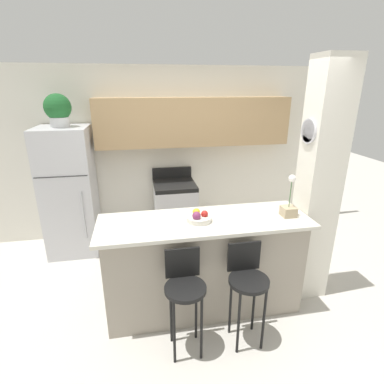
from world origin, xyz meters
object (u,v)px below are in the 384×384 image
Objects in this scene: stove_range at (175,211)px; bar_stool_right at (247,281)px; bar_stool_left at (185,288)px; orchid_vase at (289,206)px; refrigerator at (70,192)px; potted_plant_on_fridge at (58,109)px; fruit_bowl at (199,217)px.

stove_range reaches higher than bar_stool_right.
orchid_vase is (1.12, 0.42, 0.50)m from bar_stool_left.
bar_stool_right is at bearing -47.99° from refrigerator.
bar_stool_right is 3.06m from potted_plant_on_fridge.
fruit_bowl reaches higher than bar_stool_left.
refrigerator reaches higher than fruit_bowl.
orchid_vase is at bearing -2.89° from fruit_bowl.
refrigerator is 4.26× the size of potted_plant_on_fridge.
bar_stool_right is (0.37, -2.09, 0.18)m from stove_range.
potted_plant_on_fridge reaches higher than refrigerator.
bar_stool_right is at bearing 0.00° from bar_stool_left.
bar_stool_right is 2.31× the size of potted_plant_on_fridge.
potted_plant_on_fridge is (-1.28, 2.04, 1.35)m from bar_stool_left.
fruit_bowl is at bearing 64.93° from bar_stool_left.
bar_stool_left is 3.98× the size of fruit_bowl.
fruit_bowl is (0.22, 0.47, 0.44)m from bar_stool_left.
potted_plant_on_fridge reaches higher than orchid_vase.
bar_stool_left is 1.30m from orchid_vase.
potted_plant_on_fridge is at bearing 145.93° from orchid_vase.
refrigerator is 2.76m from bar_stool_right.
potted_plant_on_fridge reaches higher than bar_stool_right.
orchid_vase is (2.40, -1.62, -0.85)m from potted_plant_on_fridge.
stove_range is 2.49× the size of orchid_vase.
potted_plant_on_fridge reaches higher than bar_stool_left.
bar_stool_right is 0.72m from fruit_bowl.
bar_stool_left is 2.76m from potted_plant_on_fridge.
stove_range is 2.10m from bar_stool_left.
refrigerator reaches higher than stove_range.
bar_stool_right is 3.98× the size of fruit_bowl.
stove_range is 2.13m from bar_stool_right.
stove_range is at bearing 84.82° from bar_stool_left.
stove_range is (1.47, 0.04, -0.42)m from refrigerator.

